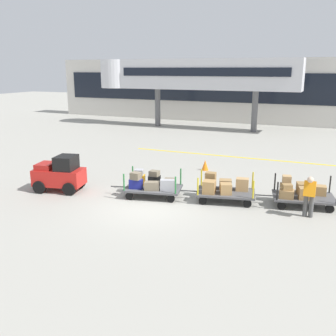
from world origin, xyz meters
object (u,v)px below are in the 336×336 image
(baggage_cart_tail, at_px, (301,193))
(safety_cone_near, at_px, (205,165))
(baggage_handler, at_px, (309,195))
(baggage_tug, at_px, (60,174))
(baggage_cart_middle, at_px, (223,188))
(baggage_cart_lead, at_px, (151,184))

(baggage_cart_tail, xyz_separation_m, safety_cone_near, (-5.10, 3.72, -0.25))
(baggage_handler, distance_m, safety_cone_near, 7.38)
(baggage_tug, height_order, baggage_cart_middle, baggage_tug)
(baggage_cart_tail, distance_m, baggage_handler, 1.31)
(baggage_tug, xyz_separation_m, baggage_cart_lead, (3.99, 0.87, -0.21))
(baggage_cart_lead, bearing_deg, safety_cone_near, 81.89)
(baggage_tug, distance_m, baggage_cart_middle, 7.05)
(baggage_cart_middle, height_order, baggage_handler, baggage_handler)
(baggage_cart_middle, distance_m, baggage_cart_tail, 3.00)
(baggage_cart_middle, bearing_deg, baggage_handler, -9.64)
(baggage_tug, xyz_separation_m, safety_cone_near, (4.71, 5.90, -0.48))
(baggage_tug, xyz_separation_m, baggage_handler, (10.18, 0.98, 0.11))
(baggage_tug, relative_size, safety_cone_near, 4.16)
(baggage_cart_tail, bearing_deg, baggage_cart_lead, -167.30)
(baggage_cart_lead, distance_m, safety_cone_near, 5.09)
(baggage_cart_middle, height_order, safety_cone_near, baggage_cart_middle)
(baggage_tug, bearing_deg, safety_cone_near, 51.42)
(baggage_handler, bearing_deg, safety_cone_near, 137.98)
(baggage_cart_lead, height_order, baggage_cart_middle, same)
(baggage_cart_middle, xyz_separation_m, safety_cone_near, (-2.17, 4.37, -0.26))
(baggage_cart_tail, height_order, safety_cone_near, baggage_cart_tail)
(baggage_cart_lead, relative_size, baggage_cart_tail, 1.00)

